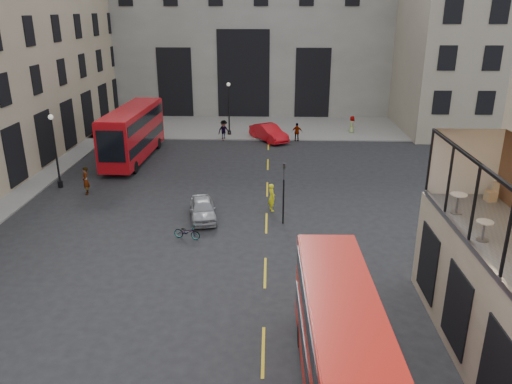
{
  "coord_description": "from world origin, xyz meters",
  "views": [
    {
      "loc": [
        -1.81,
        -15.61,
        12.22
      ],
      "look_at": [
        -2.55,
        9.31,
        3.0
      ],
      "focal_mm": 35.0,
      "sensor_mm": 36.0,
      "label": 1
    }
  ],
  "objects_px": {
    "car_a": "(203,209)",
    "car_b": "(269,133)",
    "cyclist": "(272,197)",
    "pedestrian_a": "(101,143)",
    "cafe_table_far": "(458,200)",
    "traffic_light_far": "(123,124)",
    "pedestrian_d": "(352,125)",
    "car_c": "(128,142)",
    "traffic_light_near": "(284,186)",
    "bus_far": "(133,131)",
    "cafe_table_mid": "(484,228)",
    "bicycle": "(187,232)",
    "pedestrian_e": "(86,181)",
    "bus_near": "(342,351)",
    "street_lamp_a": "(56,155)",
    "street_lamp_b": "(229,112)",
    "pedestrian_c": "(297,132)",
    "cafe_chair_d": "(491,195)",
    "pedestrian_b": "(224,130)"
  },
  "relations": [
    {
      "from": "car_a",
      "to": "car_b",
      "type": "distance_m",
      "value": 19.74
    },
    {
      "from": "car_a",
      "to": "cyclist",
      "type": "height_order",
      "value": "cyclist"
    },
    {
      "from": "car_b",
      "to": "pedestrian_a",
      "type": "relative_size",
      "value": 3.16
    },
    {
      "from": "cafe_table_far",
      "to": "traffic_light_far",
      "type": "bearing_deg",
      "value": 129.27
    },
    {
      "from": "pedestrian_d",
      "to": "car_c",
      "type": "bearing_deg",
      "value": 88.99
    },
    {
      "from": "traffic_light_near",
      "to": "cyclist",
      "type": "height_order",
      "value": "traffic_light_near"
    },
    {
      "from": "bus_far",
      "to": "traffic_light_far",
      "type": "bearing_deg",
      "value": 119.85
    },
    {
      "from": "car_a",
      "to": "cafe_table_mid",
      "type": "relative_size",
      "value": 5.22
    },
    {
      "from": "car_c",
      "to": "bicycle",
      "type": "distance_m",
      "value": 20.73
    },
    {
      "from": "pedestrian_e",
      "to": "bus_near",
      "type": "bearing_deg",
      "value": 18.51
    },
    {
      "from": "street_lamp_a",
      "to": "pedestrian_a",
      "type": "relative_size",
      "value": 3.45
    },
    {
      "from": "traffic_light_far",
      "to": "pedestrian_a",
      "type": "height_order",
      "value": "traffic_light_far"
    },
    {
      "from": "street_lamp_b",
      "to": "cafe_table_far",
      "type": "relative_size",
      "value": 6.64
    },
    {
      "from": "traffic_light_far",
      "to": "bus_far",
      "type": "height_order",
      "value": "bus_far"
    },
    {
      "from": "traffic_light_far",
      "to": "cafe_table_far",
      "type": "relative_size",
      "value": 4.74
    },
    {
      "from": "pedestrian_c",
      "to": "cafe_table_far",
      "type": "distance_m",
      "value": 29.78
    },
    {
      "from": "pedestrian_d",
      "to": "cafe_table_far",
      "type": "bearing_deg",
      "value": 160.11
    },
    {
      "from": "car_b",
      "to": "bicycle",
      "type": "distance_m",
      "value": 22.64
    },
    {
      "from": "bus_near",
      "to": "cafe_chair_d",
      "type": "xyz_separation_m",
      "value": [
        6.96,
        6.91,
        2.64
      ]
    },
    {
      "from": "street_lamp_b",
      "to": "cyclist",
      "type": "xyz_separation_m",
      "value": [
        4.31,
        -19.96,
        -1.49
      ]
    },
    {
      "from": "pedestrian_a",
      "to": "traffic_light_far",
      "type": "bearing_deg",
      "value": -12.48
    },
    {
      "from": "pedestrian_d",
      "to": "pedestrian_e",
      "type": "distance_m",
      "value": 28.16
    },
    {
      "from": "street_lamp_b",
      "to": "cafe_table_mid",
      "type": "xyz_separation_m",
      "value": [
        11.62,
        -33.64,
        2.68
      ]
    },
    {
      "from": "cyclist",
      "to": "pedestrian_c",
      "type": "height_order",
      "value": "cyclist"
    },
    {
      "from": "traffic_light_near",
      "to": "traffic_light_far",
      "type": "bearing_deg",
      "value": 131.19
    },
    {
      "from": "cafe_chair_d",
      "to": "cafe_table_mid",
      "type": "bearing_deg",
      "value": -115.57
    },
    {
      "from": "traffic_light_far",
      "to": "pedestrian_c",
      "type": "relative_size",
      "value": 2.13
    },
    {
      "from": "bus_near",
      "to": "pedestrian_e",
      "type": "distance_m",
      "value": 24.61
    },
    {
      "from": "pedestrian_d",
      "to": "cyclist",
      "type": "bearing_deg",
      "value": 140.59
    },
    {
      "from": "cyclist",
      "to": "cafe_chair_d",
      "type": "bearing_deg",
      "value": -155.52
    },
    {
      "from": "bus_far",
      "to": "bicycle",
      "type": "xyz_separation_m",
      "value": [
        6.98,
        -15.51,
        -2.07
      ]
    },
    {
      "from": "bus_far",
      "to": "bicycle",
      "type": "bearing_deg",
      "value": -65.78
    },
    {
      "from": "street_lamp_b",
      "to": "traffic_light_near",
      "type": "bearing_deg",
      "value": -77.2
    },
    {
      "from": "bus_near",
      "to": "traffic_light_far",
      "type": "bearing_deg",
      "value": 116.78
    },
    {
      "from": "cafe_chair_d",
      "to": "street_lamp_b",
      "type": "bearing_deg",
      "value": 114.31
    },
    {
      "from": "traffic_light_near",
      "to": "cyclist",
      "type": "distance_m",
      "value": 2.64
    },
    {
      "from": "traffic_light_far",
      "to": "bus_near",
      "type": "distance_m",
      "value": 34.4
    },
    {
      "from": "pedestrian_d",
      "to": "pedestrian_a",
      "type": "bearing_deg",
      "value": 89.92
    },
    {
      "from": "car_c",
      "to": "pedestrian_c",
      "type": "height_order",
      "value": "pedestrian_c"
    },
    {
      "from": "cafe_table_far",
      "to": "cafe_chair_d",
      "type": "distance_m",
      "value": 2.35
    },
    {
      "from": "street_lamp_b",
      "to": "pedestrian_b",
      "type": "bearing_deg",
      "value": -101.24
    },
    {
      "from": "car_c",
      "to": "pedestrian_a",
      "type": "bearing_deg",
      "value": 13.11
    },
    {
      "from": "pedestrian_e",
      "to": "street_lamp_b",
      "type": "bearing_deg",
      "value": 134.22
    },
    {
      "from": "car_c",
      "to": "cyclist",
      "type": "height_order",
      "value": "cyclist"
    },
    {
      "from": "bus_far",
      "to": "car_a",
      "type": "bearing_deg",
      "value": -59.4
    },
    {
      "from": "traffic_light_far",
      "to": "pedestrian_c",
      "type": "height_order",
      "value": "traffic_light_far"
    },
    {
      "from": "street_lamp_b",
      "to": "car_c",
      "type": "bearing_deg",
      "value": -149.02
    },
    {
      "from": "street_lamp_b",
      "to": "car_b",
      "type": "bearing_deg",
      "value": -27.39
    },
    {
      "from": "car_b",
      "to": "pedestrian_b",
      "type": "height_order",
      "value": "pedestrian_b"
    },
    {
      "from": "pedestrian_c",
      "to": "cafe_chair_d",
      "type": "relative_size",
      "value": 2.19
    }
  ]
}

